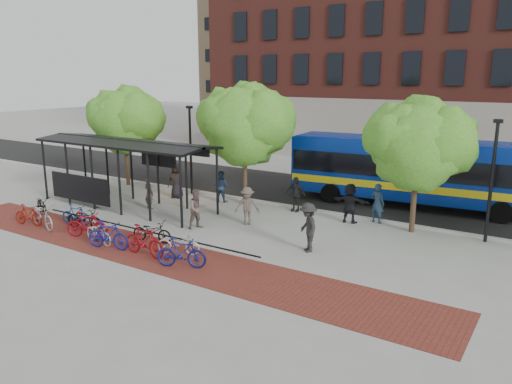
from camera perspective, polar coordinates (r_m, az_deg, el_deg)
The scene contains 34 objects.
ground at distance 22.85m, azimuth 0.33°, elevation -4.17°, with size 160.00×160.00×0.00m, color #9E9E99.
asphalt_street at distance 29.66m, azimuth 8.68°, elevation -0.22°, with size 160.00×8.00×0.01m, color black.
curb at distance 26.16m, azimuth 5.06°, elevation -1.82°, with size 160.00×0.25×0.12m, color #B7B7B2.
brick_strip at distance 20.35m, azimuth -12.17°, elevation -6.70°, with size 24.00×3.00×0.01m, color maroon.
bike_rack_rail at distance 21.83m, azimuth -12.93°, elevation -5.37°, with size 12.00×0.05×0.95m, color black.
building_tower at distance 65.13m, azimuth 7.93°, elevation 20.35°, with size 22.00×22.00×30.00m, color #7A664C.
bus_shelter at distance 27.01m, azimuth -14.98°, elevation 4.63°, with size 10.60×3.07×3.60m.
tree_a at distance 32.21m, azimuth -14.62°, elevation 8.20°, with size 4.90×4.00×6.18m.
tree_b at distance 26.30m, azimuth -1.07°, elevation 8.06°, with size 5.15×4.20×6.47m.
tree_c at distance 22.62m, azimuth 18.29°, elevation 5.50°, with size 4.66×3.80×5.92m.
lamp_post_left at distance 29.16m, azimuth -7.50°, elevation 5.07°, with size 0.35×0.20×5.12m.
lamp_post_right at distance 22.52m, azimuth 25.37°, elevation 1.48°, with size 0.35×0.20×5.12m.
bus at distance 27.57m, azimuth 17.92°, elevation 2.58°, with size 13.36×4.10×3.55m.
bike_0 at distance 27.11m, azimuth -23.26°, elevation -1.40°, with size 0.65×1.86×0.98m, color black.
bike_1 at distance 25.49m, azimuth -24.57°, elevation -2.40°, with size 0.46×1.64×0.99m, color maroon.
bike_2 at distance 24.77m, azimuth -23.22°, elevation -2.52°, with size 0.75×2.16×1.14m, color #9D9EA0.
bike_3 at distance 24.72m, azimuth -19.89°, elevation -2.46°, with size 0.46×1.61×0.97m, color navy.
bike_4 at distance 23.83m, azimuth -18.98°, elevation -2.87°, with size 0.69×1.98×1.04m, color black.
bike_5 at distance 22.62m, azimuth -18.74°, elevation -3.57°, with size 0.53×1.89×1.14m, color maroon.
bike_6 at distance 21.72m, azimuth -17.54°, elevation -4.46°, with size 0.62×1.77×0.93m, color #BDBCBF.
bike_7 at distance 20.90m, azimuth -16.55°, elevation -4.76°, with size 0.54×1.92×1.15m, color navy.
bike_8 at distance 21.33m, azimuth -11.80°, elevation -4.42°, with size 0.62×1.79×0.94m, color black.
bike_9 at distance 19.75m, azimuth -12.66°, elevation -5.47°, with size 0.58×2.05×1.23m, color maroon.
bike_10 at distance 19.74m, azimuth -8.86°, elevation -5.81°, with size 0.60×1.72×0.91m, color #B9B9BC.
bike_11 at distance 18.37m, azimuth -8.53°, elevation -6.91°, with size 0.52×1.86×1.12m, color navy.
pedestrian_0 at distance 28.60m, azimuth -9.10°, elevation 1.29°, with size 0.97×0.63×1.98m, color black.
pedestrian_1 at distance 26.54m, azimuth -12.12°, elevation -0.12°, with size 0.61×0.40×1.67m, color #37312C.
pedestrian_2 at distance 27.48m, azimuth -4.05°, elevation 0.65°, with size 0.84×0.65×1.72m, color #1C2C43.
pedestrian_3 at distance 23.18m, azimuth -1.01°, elevation -1.61°, with size 1.16×0.67×1.79m, color #4F423A.
pedestrian_4 at distance 25.56m, azimuth 4.54°, elevation -0.23°, with size 1.05×0.44×1.80m, color #262626.
pedestrian_5 at distance 23.90m, azimuth 10.70°, elevation -1.26°, with size 1.76×0.56×1.90m, color black.
pedestrian_7 at distance 24.15m, azimuth 13.71°, elevation -1.26°, with size 0.69×0.45×1.90m, color navy.
pedestrian_8 at distance 22.77m, azimuth -6.72°, elevation -1.93°, with size 0.89×0.69×1.83m, color brown.
pedestrian_9 at distance 19.77m, azimuth 5.95°, elevation -4.04°, with size 1.28×0.74×1.98m, color black.
Camera 1 is at (11.73, -18.37, 6.86)m, focal length 35.00 mm.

